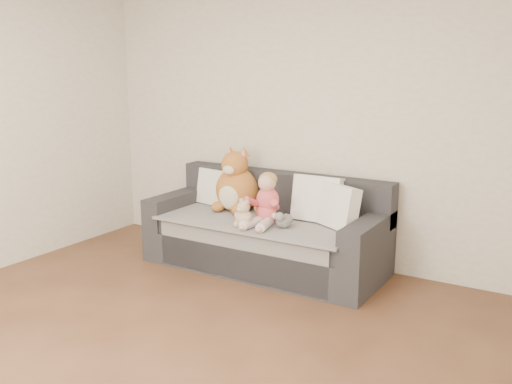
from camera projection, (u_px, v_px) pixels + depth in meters
room_shell at (160, 153)px, 3.63m from camera, size 5.00×5.00×5.00m
sofa at (267, 234)px, 5.30m from camera, size 2.20×0.94×0.85m
cushion_left at (214, 187)px, 5.72m from camera, size 0.41×0.25×0.37m
cushion_right_back at (317, 199)px, 5.11m from camera, size 0.45×0.20×0.42m
cushion_right_front at (338, 207)px, 4.90m from camera, size 0.45×0.36×0.39m
toddler at (266, 202)px, 5.02m from camera, size 0.33×0.47×0.47m
plush_cat at (236, 186)px, 5.49m from camera, size 0.52×0.45×0.65m
teddy_bear at (244, 216)px, 4.92m from camera, size 0.19×0.16×0.26m
plush_cow at (283, 220)px, 4.91m from camera, size 0.14×0.21×0.17m
sippy_cup at (251, 220)px, 4.97m from camera, size 0.09×0.08×0.10m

